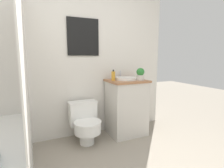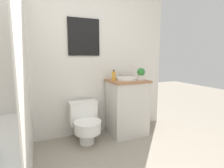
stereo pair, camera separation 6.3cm
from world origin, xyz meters
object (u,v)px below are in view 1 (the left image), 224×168
(soap_bottle, at_px, (113,76))
(potted_plant, at_px, (140,74))
(toilet, at_px, (85,122))
(sink, at_px, (126,78))

(soap_bottle, height_order, potted_plant, potted_plant)
(potted_plant, bearing_deg, toilet, 171.74)
(sink, xyz_separation_m, potted_plant, (0.17, -0.14, 0.07))
(soap_bottle, relative_size, potted_plant, 0.86)
(toilet, bearing_deg, soap_bottle, 4.37)
(toilet, height_order, sink, sink)
(toilet, relative_size, sink, 1.56)
(toilet, height_order, potted_plant, potted_plant)
(soap_bottle, bearing_deg, toilet, -175.63)
(toilet, xyz_separation_m, potted_plant, (0.84, -0.12, 0.66))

